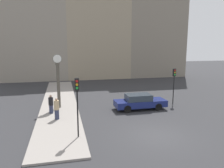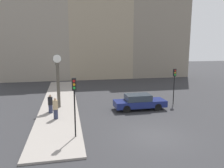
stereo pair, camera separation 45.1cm
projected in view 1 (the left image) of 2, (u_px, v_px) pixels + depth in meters
The scene contains 9 objects.
ground_plane at pixel (157, 136), 14.18m from camera, with size 120.00×120.00×0.00m, color #2D2D30.
sidewalk_corner at pixel (60, 102), 22.54m from camera, with size 3.36×24.33×0.13m, color gray.
building_row at pixel (97, 29), 38.12m from camera, with size 33.01×5.00×18.52m.
sedan_car at pixel (140, 102), 19.97m from camera, with size 4.69×1.70×1.41m.
traffic_light_near at pixel (77, 95), 13.26m from camera, with size 0.26×0.24×3.74m.
traffic_light_far at pixel (174, 79), 21.57m from camera, with size 0.26×0.24×3.55m.
street_clock at pixel (58, 81), 19.80m from camera, with size 0.80×0.37×4.90m.
pedestrian_tan_coat at pixel (57, 109), 16.87m from camera, with size 0.40×0.40×1.70m.
pedestrian_black_jacket at pixel (51, 104), 18.38m from camera, with size 0.39×0.39×1.59m.
Camera 1 is at (-5.85, -12.37, 5.82)m, focal length 35.00 mm.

